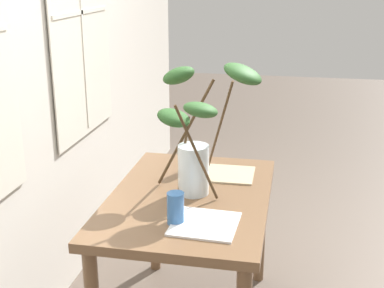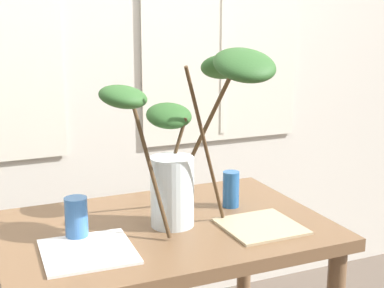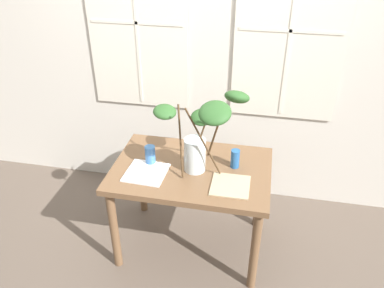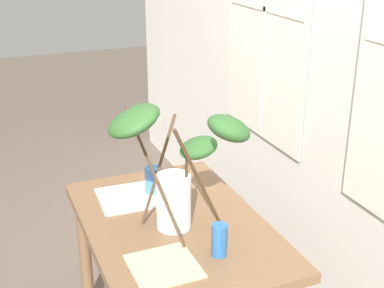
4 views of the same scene
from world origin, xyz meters
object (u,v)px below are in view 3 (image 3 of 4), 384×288
Objects in this scene: dining_table at (191,180)px; plate_square_right at (230,185)px; vase_with_branches at (202,132)px; drinking_glass_blue_right at (235,159)px; plate_square_left at (146,172)px; drinking_glass_blue_left at (150,155)px.

dining_table is 4.41× the size of plate_square_right.
vase_with_branches is 4.79× the size of drinking_glass_blue_right.
vase_with_branches is 0.40m from plate_square_right.
drinking_glass_blue_right is at bearing 18.58° from plate_square_left.
drinking_glass_blue_left is 0.62m from plate_square_right.
drinking_glass_blue_right reaches higher than plate_square_right.
plate_square_left is (-0.30, -0.13, 0.11)m from dining_table.
drinking_glass_blue_left reaches higher than dining_table.
drinking_glass_blue_left is at bearing -173.26° from drinking_glass_blue_right.
plate_square_right reaches higher than dining_table.
vase_with_branches is 4.69× the size of drinking_glass_blue_left.
vase_with_branches is at bearing -17.37° from dining_table.
plate_square_right is (-0.00, -0.23, -0.06)m from drinking_glass_blue_right.
vase_with_branches is at bearing 148.75° from plate_square_right.
drinking_glass_blue_left is 0.15m from plate_square_left.
drinking_glass_blue_left is (-0.38, 0.03, -0.25)m from vase_with_branches.
drinking_glass_blue_left is 0.61m from drinking_glass_blue_right.
plate_square_right is (0.59, -0.03, -0.00)m from plate_square_left.
vase_with_branches is 0.35m from drinking_glass_blue_right.
drinking_glass_blue_left is 0.50× the size of plate_square_left.
drinking_glass_blue_left is at bearing 175.74° from vase_with_branches.
plate_square_left is at bearing -161.42° from drinking_glass_blue_right.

